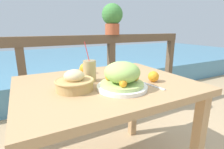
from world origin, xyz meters
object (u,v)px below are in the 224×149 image
drink_glass (90,71)px  bread_basket (74,82)px  salad_plate (122,77)px  potted_plant (112,17)px

drink_glass → bread_basket: (-0.13, -0.11, -0.02)m
bread_basket → salad_plate: bearing=-24.2°
salad_plate → bread_basket: salad_plate is taller
drink_glass → potted_plant: bearing=53.1°
drink_glass → bread_basket: bearing=-139.0°
salad_plate → potted_plant: bearing=65.0°
salad_plate → drink_glass: (-0.10, 0.22, 0.00)m
salad_plate → bread_basket: size_ratio=1.32×
bread_basket → potted_plant: potted_plant is taller
salad_plate → drink_glass: drink_glass is taller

